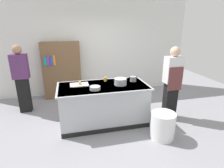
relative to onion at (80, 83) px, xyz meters
The scene contains 13 objects.
ground_plane 1.08m from the onion, 13.46° to the right, with size 10.00×10.00×0.00m, color gray.
back_wall 2.11m from the onion, 76.13° to the left, with size 6.40×0.12×3.00m, color white.
counter_island 0.70m from the onion, 13.52° to the right, with size 1.98×0.98×0.90m.
cutting_board 0.06m from the onion, 115.36° to the left, with size 0.40×0.28×0.02m, color silver.
onion is the anchor object (origin of this frame).
stock_pot 0.89m from the onion, 10.38° to the right, with size 0.34×0.27×0.15m.
sauce_pan 1.23m from the onion, ahead, with size 0.21×0.15×0.12m.
mixing_bowl 0.44m from the onion, 50.53° to the right, with size 0.22×0.22×0.07m, color #B7BABF.
juice_cup 0.63m from the onion, 16.05° to the left, with size 0.07×0.07×0.10m, color yellow.
trash_bin 1.94m from the onion, 33.10° to the right, with size 0.48×0.48×0.54m, color white.
person_chef 2.09m from the onion, ahead, with size 0.38×0.25×1.72m.
person_guest 1.65m from the onion, 146.51° to the left, with size 0.38×0.24×1.72m.
bookshelf 1.74m from the onion, 104.10° to the left, with size 1.10×0.31×1.70m.
Camera 1 is at (-0.69, -3.67, 2.19)m, focal length 28.90 mm.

